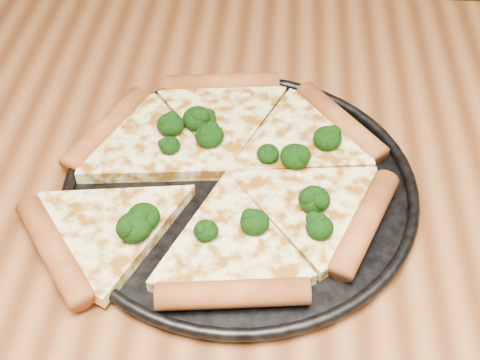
{
  "coord_description": "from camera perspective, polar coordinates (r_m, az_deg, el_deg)",
  "views": [
    {
      "loc": [
        -0.03,
        -0.34,
        1.2
      ],
      "look_at": [
        -0.06,
        0.09,
        0.77
      ],
      "focal_mm": 49.29,
      "sensor_mm": 36.0,
      "label": 1
    }
  ],
  "objects": [
    {
      "name": "pizza_pan",
      "position": [
        0.61,
        0.0,
        -0.55
      ],
      "size": [
        0.33,
        0.33,
        0.02
      ],
      "color": "black",
      "rests_on": "dining_table"
    },
    {
      "name": "broccoli_florets",
      "position": [
        0.6,
        -1.18,
        1.06
      ],
      "size": [
        0.19,
        0.17,
        0.02
      ],
      "color": "black",
      "rests_on": "pizza"
    },
    {
      "name": "dining_table",
      "position": [
        0.64,
        5.06,
        -12.66
      ],
      "size": [
        1.2,
        0.9,
        0.75
      ],
      "color": "brown",
      "rests_on": "ground"
    },
    {
      "name": "pizza",
      "position": [
        0.61,
        -1.63,
        0.45
      ],
      "size": [
        0.34,
        0.32,
        0.02
      ],
      "rotation": [
        0.0,
        0.0,
        0.12
      ],
      "color": "#E5D98C",
      "rests_on": "pizza_pan"
    }
  ]
}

